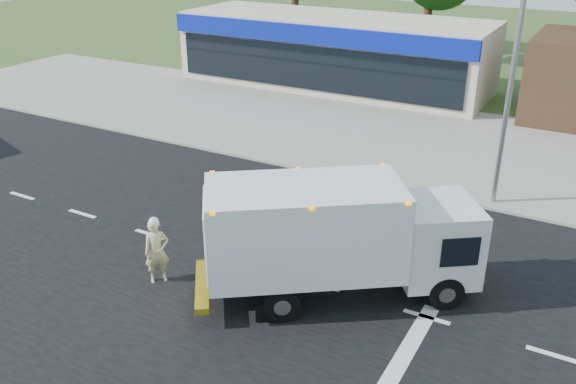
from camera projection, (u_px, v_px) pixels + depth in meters
name	position (u px, v px, depth m)	size (l,w,h in m)	color
ground	(320.00, 285.00, 16.68)	(120.00, 120.00, 0.00)	#385123
road_asphalt	(320.00, 285.00, 16.68)	(60.00, 14.00, 0.02)	black
sidewalk	(416.00, 180.00, 23.18)	(60.00, 2.40, 0.12)	gray
parking_apron	(456.00, 137.00, 27.82)	(60.00, 9.00, 0.02)	gray
lane_markings	(345.00, 326.00, 15.00)	(55.20, 7.00, 0.01)	silver
ems_box_truck	(335.00, 233.00, 15.53)	(7.20, 6.05, 3.22)	black
emergency_worker	(157.00, 250.00, 16.52)	(0.77, 0.80, 1.96)	tan
retail_strip_mall	(334.00, 51.00, 35.69)	(18.00, 6.20, 4.00)	beige
traffic_signal_pole	(493.00, 62.00, 19.65)	(3.51, 0.25, 8.00)	gray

